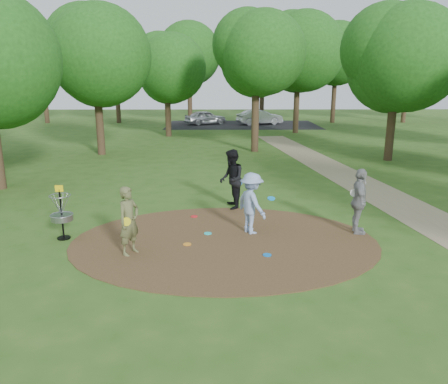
{
  "coord_description": "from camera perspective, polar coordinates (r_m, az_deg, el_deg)",
  "views": [
    {
      "loc": [
        -0.13,
        -11.23,
        4.4
      ],
      "look_at": [
        0.0,
        1.2,
        1.1
      ],
      "focal_mm": 35.0,
      "sensor_mm": 36.0,
      "label": 1
    }
  ],
  "objects": [
    {
      "name": "car_right",
      "position": [
        41.72,
        4.69,
        9.72
      ],
      "size": [
        4.48,
        2.62,
        1.39
      ],
      "primitive_type": "imported",
      "rotation": [
        0.0,
        0.0,
        1.86
      ],
      "color": "#B5B6BE",
      "rests_on": "ground"
    },
    {
      "name": "tree_ring",
      "position": [
        20.47,
        10.03,
        16.99
      ],
      "size": [
        37.72,
        45.48,
        9.12
      ],
      "color": "#332316",
      "rests_on": "ground"
    },
    {
      "name": "ground",
      "position": [
        12.06,
        0.06,
        -6.53
      ],
      "size": [
        100.0,
        100.0,
        0.0
      ],
      "primitive_type": "plane",
      "color": "#2D5119",
      "rests_on": "ground"
    },
    {
      "name": "footpath",
      "position": [
        15.44,
        24.91,
        -3.1
      ],
      "size": [
        7.55,
        39.89,
        0.01
      ],
      "primitive_type": "cube",
      "rotation": [
        0.0,
        0.0,
        0.14
      ],
      "color": "#8C7A5B",
      "rests_on": "ground"
    },
    {
      "name": "player_waiting_with_disc",
      "position": [
        12.98,
        17.23,
        -1.21
      ],
      "size": [
        0.63,
        1.18,
        1.91
      ],
      "color": "gray",
      "rests_on": "ground"
    },
    {
      "name": "disc_ground_red",
      "position": [
        14.12,
        -3.91,
        -3.21
      ],
      "size": [
        0.22,
        0.22,
        0.02
      ],
      "primitive_type": "cylinder",
      "color": "red",
      "rests_on": "dirt_clearing"
    },
    {
      "name": "player_walking_with_disc",
      "position": [
        14.82,
        0.99,
        1.67
      ],
      "size": [
        0.85,
        1.05,
        2.03
      ],
      "color": "black",
      "rests_on": "ground"
    },
    {
      "name": "disc_ground_blue",
      "position": [
        11.2,
        5.65,
        -8.19
      ],
      "size": [
        0.22,
        0.22,
        0.02
      ],
      "primitive_type": "cylinder",
      "color": "blue",
      "rests_on": "dirt_clearing"
    },
    {
      "name": "player_throwing_with_disc",
      "position": [
        12.47,
        3.63,
        -1.5
      ],
      "size": [
        1.27,
        1.33,
        1.78
      ],
      "color": "#8CA5D1",
      "rests_on": "ground"
    },
    {
      "name": "disc_ground_orange",
      "position": [
        11.86,
        -4.82,
        -6.81
      ],
      "size": [
        0.22,
        0.22,
        0.02
      ],
      "primitive_type": "cylinder",
      "color": "orange",
      "rests_on": "dirt_clearing"
    },
    {
      "name": "disc_ground_cyan",
      "position": [
        12.61,
        -2.13,
        -5.43
      ],
      "size": [
        0.22,
        0.22,
        0.02
      ],
      "primitive_type": "cylinder",
      "color": "#1BD3D8",
      "rests_on": "dirt_clearing"
    },
    {
      "name": "car_left",
      "position": [
        41.67,
        -2.43,
        9.7
      ],
      "size": [
        4.18,
        3.05,
        1.32
      ],
      "primitive_type": "imported",
      "rotation": [
        0.0,
        0.0,
        2.01
      ],
      "color": "#B0B2B8",
      "rests_on": "ground"
    },
    {
      "name": "disc_golf_basket",
      "position": [
        12.83,
        -20.51,
        -2.06
      ],
      "size": [
        0.63,
        0.63,
        1.54
      ],
      "color": "black",
      "rests_on": "ground"
    },
    {
      "name": "parking_lot",
      "position": [
        41.52,
        2.38,
        8.77
      ],
      "size": [
        14.0,
        8.0,
        0.01
      ],
      "primitive_type": "cube",
      "color": "black",
      "rests_on": "ground"
    },
    {
      "name": "dirt_clearing",
      "position": [
        12.06,
        0.06,
        -6.48
      ],
      "size": [
        8.4,
        8.4,
        0.02
      ],
      "primitive_type": "cylinder",
      "color": "#47301C",
      "rests_on": "ground"
    },
    {
      "name": "player_observer_with_disc",
      "position": [
        11.23,
        -12.3,
        -3.71
      ],
      "size": [
        0.71,
        0.78,
        1.78
      ],
      "color": "brown",
      "rests_on": "ground"
    }
  ]
}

